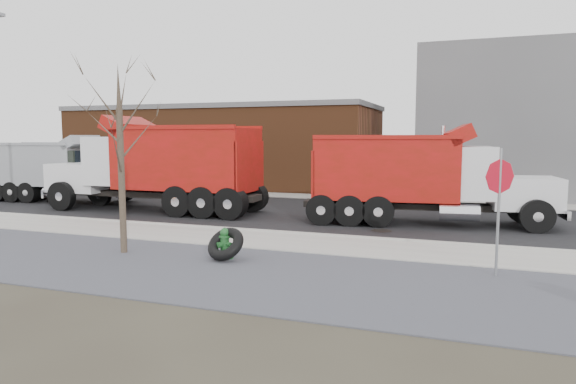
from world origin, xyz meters
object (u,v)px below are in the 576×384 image
at_px(fire_hydrant, 225,245).
at_px(dump_truck_red_a, 418,175).
at_px(dump_truck_red_b, 160,164).
at_px(dump_truck_grey, 58,168).
at_px(truck_tire, 226,244).
at_px(stop_sign, 499,191).

distance_m(fire_hydrant, dump_truck_red_a, 8.65).
xyz_separation_m(dump_truck_red_a, dump_truck_red_b, (-10.82, -0.47, 0.22)).
distance_m(fire_hydrant, dump_truck_red_b, 9.72).
relative_size(dump_truck_red_a, dump_truck_grey, 1.25).
relative_size(truck_tire, stop_sign, 0.39).
distance_m(fire_hydrant, truck_tire, 0.19).
relative_size(stop_sign, dump_truck_red_b, 0.30).
bearing_deg(dump_truck_red_b, dump_truck_red_a, -178.67).
bearing_deg(dump_truck_grey, fire_hydrant, -35.47).
relative_size(truck_tire, dump_truck_red_a, 0.13).
height_order(truck_tire, dump_truck_red_a, dump_truck_red_a).
xyz_separation_m(fire_hydrant, dump_truck_red_b, (-6.59, 6.94, 1.68)).
xyz_separation_m(fire_hydrant, stop_sign, (6.70, 0.56, 1.63)).
bearing_deg(truck_tire, stop_sign, 6.09).
height_order(stop_sign, dump_truck_red_b, dump_truck_red_b).
bearing_deg(stop_sign, fire_hydrant, 167.50).
bearing_deg(fire_hydrant, dump_truck_red_a, 84.12).
distance_m(fire_hydrant, stop_sign, 6.91).
relative_size(truck_tire, dump_truck_red_b, 0.12).
bearing_deg(fire_hydrant, dump_truck_grey, 172.39).
height_order(fire_hydrant, stop_sign, stop_sign).
distance_m(stop_sign, dump_truck_red_b, 14.74).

